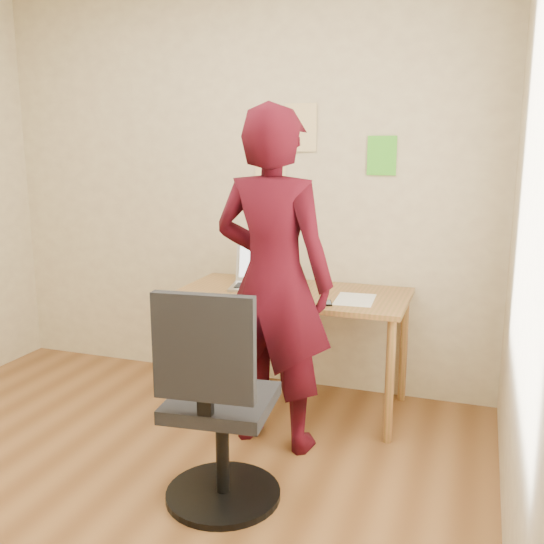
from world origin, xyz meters
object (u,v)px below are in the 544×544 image
at_px(desk, 293,305).
at_px(laptop, 261,278).
at_px(person, 273,281).
at_px(phone, 326,303).
at_px(office_chair, 217,415).

xyz_separation_m(desk, laptop, (-0.23, 0.07, 0.14)).
distance_m(desk, person, 0.56).
height_order(desk, laptop, laptop).
height_order(desk, person, person).
bearing_deg(phone, laptop, 132.40).
xyz_separation_m(laptop, office_chair, (0.24, -1.24, -0.35)).
relative_size(laptop, person, 0.23).
bearing_deg(laptop, person, -74.90).
bearing_deg(desk, phone, -38.39).
bearing_deg(office_chair, desk, 84.77).
distance_m(laptop, phone, 0.57).
distance_m(laptop, office_chair, 1.31).
xyz_separation_m(office_chair, person, (0.03, 0.67, 0.47)).
xyz_separation_m(phone, person, (-0.22, -0.29, 0.17)).
relative_size(laptop, phone, 3.27).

